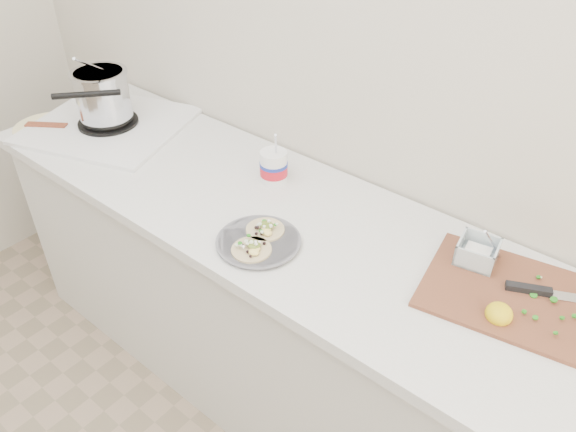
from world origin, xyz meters
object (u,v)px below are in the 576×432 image
Objects in this scene: stove at (105,106)px; taco_plate at (258,239)px; tub at (274,164)px; bacon_plate at (47,127)px; cutboard at (517,290)px.

taco_plate is (0.97, -0.17, -0.07)m from stove.
taco_plate is 1.18× the size of tub.
taco_plate is at bearing -0.00° from bacon_plate.
tub is (-0.19, 0.29, 0.05)m from taco_plate.
cutboard is (0.86, -0.01, -0.05)m from tub.
taco_plate reaches higher than bacon_plate.
stove is at bearing 173.63° from cutboard.
bacon_plate is (-1.81, -0.28, -0.01)m from cutboard.
tub reaches higher than taco_plate.
taco_plate is at bearing -167.59° from cutboard.
cutboard is 2.10× the size of bacon_plate.
stove is at bearing 170.03° from taco_plate.
tub reaches higher than bacon_plate.
stove reaches higher than bacon_plate.
taco_plate is 0.98× the size of bacon_plate.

